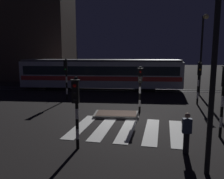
{
  "coord_description": "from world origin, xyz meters",
  "views": [
    {
      "loc": [
        0.34,
        -14.25,
        4.13
      ],
      "look_at": [
        -1.26,
        2.57,
        1.4
      ],
      "focal_mm": 38.18,
      "sensor_mm": 36.0,
      "label": 1
    }
  ],
  "objects": [
    {
      "name": "traffic_island",
      "position": [
        -0.78,
        0.62,
        0.09
      ],
      "size": [
        2.85,
        1.66,
        0.18
      ],
      "color": "slate",
      "rests_on": "ground"
    },
    {
      "name": "traffic_light_corner_far_right",
      "position": [
        5.29,
        4.54,
        2.21
      ],
      "size": [
        0.36,
        0.42,
        3.35
      ],
      "color": "black",
      "rests_on": "ground"
    },
    {
      "name": "traffic_light_corner_far_left",
      "position": [
        -5.39,
        5.22,
        2.32
      ],
      "size": [
        0.36,
        0.42,
        3.51
      ],
      "color": "black",
      "rests_on": "ground"
    },
    {
      "name": "street_lamp_trackside_right",
      "position": [
        6.52,
        8.66,
        4.65
      ],
      "size": [
        0.44,
        1.21,
        7.35
      ],
      "color": "black",
      "rests_on": "ground"
    },
    {
      "name": "building_backdrop",
      "position": [
        -14.44,
        20.74,
        6.48
      ],
      "size": [
        10.38,
        8.0,
        12.96
      ],
      "primitive_type": "cube",
      "color": "#382D28",
      "rests_on": "ground"
    },
    {
      "name": "street_lamp_near_kerb",
      "position": [
        2.84,
        -6.68,
        4.37
      ],
      "size": [
        0.44,
        1.21,
        6.85
      ],
      "color": "black",
      "rests_on": "ground"
    },
    {
      "name": "rail_far",
      "position": [
        0.0,
        11.71,
        0.01
      ],
      "size": [
        80.0,
        0.12,
        0.03
      ],
      "primitive_type": "cube",
      "color": "#59595E",
      "rests_on": "ground"
    },
    {
      "name": "pedestrian_waiting_at_kerb",
      "position": [
        2.46,
        -4.86,
        0.88
      ],
      "size": [
        0.36,
        0.24,
        1.71
      ],
      "color": "black",
      "rests_on": "ground"
    },
    {
      "name": "crosswalk_zebra",
      "position": [
        0.0,
        -2.04,
        0.01
      ],
      "size": [
        6.29,
        4.93,
        0.02
      ],
      "color": "silver",
      "rests_on": "ground"
    },
    {
      "name": "ground_plane",
      "position": [
        0.0,
        0.0,
        0.0
      ],
      "size": [
        120.0,
        120.0,
        0.0
      ],
      "primitive_type": "plane",
      "color": "black"
    },
    {
      "name": "traffic_light_kerb_mid_left",
      "position": [
        -2.03,
        -4.87,
        2.04
      ],
      "size": [
        0.36,
        0.42,
        3.09
      ],
      "color": "black",
      "rests_on": "ground"
    },
    {
      "name": "rail_near",
      "position": [
        0.0,
        10.27,
        0.01
      ],
      "size": [
        80.0,
        0.12,
        0.03
      ],
      "primitive_type": "cube",
      "color": "#59595E",
      "rests_on": "ground"
    },
    {
      "name": "traffic_light_corner_near_right",
      "position": [
        4.52,
        -2.85,
        2.34
      ],
      "size": [
        0.36,
        0.42,
        3.55
      ],
      "color": "black",
      "rests_on": "ground"
    },
    {
      "name": "tram",
      "position": [
        -3.27,
        10.99,
        1.75
      ],
      "size": [
        17.18,
        2.58,
        4.15
      ],
      "color": "silver",
      "rests_on": "ground"
    },
    {
      "name": "traffic_light_median_centre",
      "position": [
        0.71,
        1.41,
        2.06
      ],
      "size": [
        0.36,
        0.42,
        3.13
      ],
      "color": "black",
      "rests_on": "ground"
    }
  ]
}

